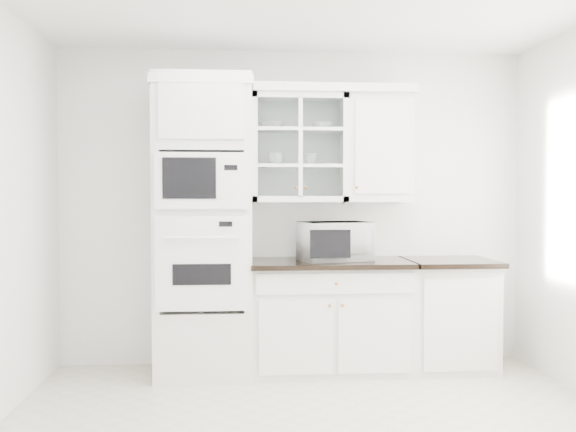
{
  "coord_description": "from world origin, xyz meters",
  "views": [
    {
      "loc": [
        -0.44,
        -3.53,
        1.46
      ],
      "look_at": [
        -0.1,
        1.05,
        1.3
      ],
      "focal_mm": 38.0,
      "sensor_mm": 36.0,
      "label": 1
    }
  ],
  "objects": [
    {
      "name": "bowl_b",
      "position": [
        0.23,
        1.57,
        2.04
      ],
      "size": [
        0.22,
        0.22,
        0.06
      ],
      "primitive_type": "imported",
      "rotation": [
        0.0,
        0.0,
        -0.25
      ],
      "color": "white",
      "rests_on": "upper_cabinet_glass"
    },
    {
      "name": "crown_molding",
      "position": [
        -0.07,
        1.56,
        2.33
      ],
      "size": [
        2.14,
        0.38,
        0.07
      ],
      "primitive_type": "cube",
      "color": "white",
      "rests_on": "room_shell"
    },
    {
      "name": "upper_cabinet_glass",
      "position": [
        0.03,
        1.58,
        1.85
      ],
      "size": [
        0.8,
        0.33,
        0.9
      ],
      "color": "silver",
      "rests_on": "room_shell"
    },
    {
      "name": "base_cabinet_run",
      "position": [
        0.28,
        1.45,
        0.46
      ],
      "size": [
        1.32,
        0.67,
        0.92
      ],
      "color": "silver",
      "rests_on": "ground"
    },
    {
      "name": "extra_base_cabinet",
      "position": [
        1.28,
        1.45,
        0.46
      ],
      "size": [
        0.72,
        0.67,
        0.92
      ],
      "color": "silver",
      "rests_on": "ground"
    },
    {
      "name": "room_shell",
      "position": [
        0.0,
        0.43,
        1.78
      ],
      "size": [
        4.0,
        3.5,
        2.7
      ],
      "color": "white",
      "rests_on": "ground"
    },
    {
      "name": "countertop_microwave",
      "position": [
        0.31,
        1.43,
        1.08
      ],
      "size": [
        0.65,
        0.58,
        0.32
      ],
      "primitive_type": "imported",
      "rotation": [
        0.0,
        0.0,
        3.4
      ],
      "color": "white",
      "rests_on": "base_cabinet_run"
    },
    {
      "name": "cup_a",
      "position": [
        -0.16,
        1.57,
        1.76
      ],
      "size": [
        0.13,
        0.13,
        0.1
      ],
      "primitive_type": "imported",
      "rotation": [
        0.0,
        0.0,
        0.06
      ],
      "color": "white",
      "rests_on": "upper_cabinet_glass"
    },
    {
      "name": "upper_cabinet_solid",
      "position": [
        0.71,
        1.58,
        1.85
      ],
      "size": [
        0.55,
        0.33,
        0.9
      ],
      "primitive_type": "cube",
      "color": "silver",
      "rests_on": "room_shell"
    },
    {
      "name": "bowl_a",
      "position": [
        -0.2,
        1.57,
        2.04
      ],
      "size": [
        0.26,
        0.26,
        0.05
      ],
      "primitive_type": "imported",
      "rotation": [
        0.0,
        0.0,
        -0.19
      ],
      "color": "white",
      "rests_on": "upper_cabinet_glass"
    },
    {
      "name": "cup_b",
      "position": [
        0.13,
        1.58,
        1.76
      ],
      "size": [
        0.11,
        0.11,
        0.1
      ],
      "primitive_type": "imported",
      "rotation": [
        0.0,
        0.0,
        0.07
      ],
      "color": "white",
      "rests_on": "upper_cabinet_glass"
    },
    {
      "name": "oven_column",
      "position": [
        -0.75,
        1.42,
        1.2
      ],
      "size": [
        0.76,
        0.68,
        2.4
      ],
      "color": "silver",
      "rests_on": "ground"
    }
  ]
}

